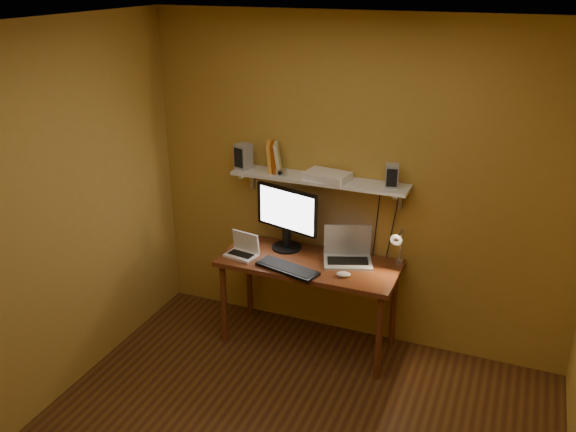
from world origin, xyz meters
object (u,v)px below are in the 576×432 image
at_px(desk, 309,271).
at_px(wall_shelf, 319,180).
at_px(desk_lamp, 398,244).
at_px(speaker_right, 392,176).
at_px(speaker_left, 243,156).
at_px(shelf_camera, 281,172).
at_px(router, 327,176).
at_px(monitor, 287,215).
at_px(netbook, 243,249).
at_px(mouse, 344,274).
at_px(laptop, 348,252).
at_px(keyboard, 287,269).

bearing_deg(desk, wall_shelf, 90.00).
xyz_separation_m(desk, wall_shelf, (0.00, 0.19, 0.69)).
bearing_deg(desk_lamp, speaker_right, 143.80).
height_order(desk, speaker_left, speaker_left).
bearing_deg(shelf_camera, router, 8.60).
bearing_deg(monitor, desk_lamp, 13.80).
distance_m(speaker_right, router, 0.50).
bearing_deg(monitor, router, 21.05).
height_order(desk, netbook, netbook).
height_order(monitor, shelf_camera, shelf_camera).
xyz_separation_m(wall_shelf, mouse, (0.32, -0.34, -0.59)).
distance_m(laptop, mouse, 0.28).
xyz_separation_m(keyboard, router, (0.17, 0.39, 0.64)).
distance_m(laptop, speaker_right, 0.71).
xyz_separation_m(laptop, mouse, (0.05, -0.27, -0.05)).
bearing_deg(desk, laptop, 25.06).
distance_m(netbook, speaker_left, 0.74).
distance_m(wall_shelf, router, 0.08).
bearing_deg(mouse, router, 113.42).
distance_m(desk_lamp, router, 0.74).
bearing_deg(shelf_camera, speaker_left, 170.20).
xyz_separation_m(shelf_camera, router, (0.36, 0.05, 0.00)).
relative_size(keyboard, router, 1.50).
distance_m(keyboard, shelf_camera, 0.75).
height_order(monitor, laptop, monitor).
relative_size(monitor, speaker_left, 2.80).
bearing_deg(keyboard, desk_lamp, 38.28).
xyz_separation_m(monitor, laptop, (0.52, -0.02, -0.22)).
relative_size(wall_shelf, speaker_left, 6.97).
distance_m(mouse, speaker_left, 1.24).
distance_m(monitor, keyboard, 0.48).
bearing_deg(speaker_right, monitor, 171.19).
bearing_deg(speaker_left, shelf_camera, 7.92).
distance_m(speaker_left, shelf_camera, 0.37).
height_order(wall_shelf, speaker_right, speaker_right).
bearing_deg(speaker_left, desk, 1.16).
bearing_deg(wall_shelf, netbook, -151.32).
bearing_deg(speaker_left, desk_lamp, 14.88).
bearing_deg(netbook, desk_lamp, 19.82).
height_order(speaker_right, shelf_camera, speaker_right).
bearing_deg(netbook, mouse, 5.80).
bearing_deg(mouse, shelf_camera, 141.47).
distance_m(desk, router, 0.76).
height_order(netbook, mouse, netbook).
distance_m(monitor, mouse, 0.70).
xyz_separation_m(wall_shelf, desk_lamp, (0.66, -0.07, -0.40)).
distance_m(mouse, desk_lamp, 0.47).
xyz_separation_m(keyboard, desk_lamp, (0.76, 0.33, 0.20)).
xyz_separation_m(speaker_left, shelf_camera, (0.35, -0.06, -0.07)).
xyz_separation_m(wall_shelf, speaker_left, (-0.64, -0.00, 0.12)).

